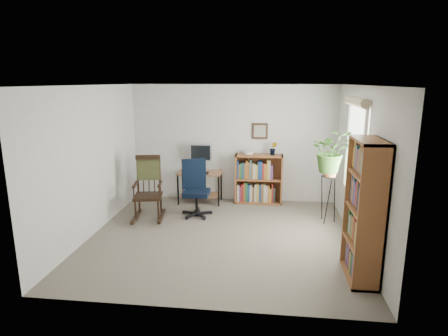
# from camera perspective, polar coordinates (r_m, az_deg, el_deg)

# --- Properties ---
(floor) EXTENTS (4.20, 4.00, 0.00)m
(floor) POSITION_cam_1_polar(r_m,az_deg,el_deg) (6.17, -0.44, -10.39)
(floor) COLOR slate
(floor) RESTS_ON ground
(ceiling) EXTENTS (4.20, 4.00, 0.00)m
(ceiling) POSITION_cam_1_polar(r_m,az_deg,el_deg) (5.66, -0.48, 12.50)
(ceiling) COLOR silver
(ceiling) RESTS_ON ground
(wall_back) EXTENTS (4.20, 0.00, 2.40)m
(wall_back) POSITION_cam_1_polar(r_m,az_deg,el_deg) (7.75, 1.38, 3.75)
(wall_back) COLOR silver
(wall_back) RESTS_ON ground
(wall_front) EXTENTS (4.20, 0.00, 2.40)m
(wall_front) POSITION_cam_1_polar(r_m,az_deg,el_deg) (3.89, -4.13, -5.82)
(wall_front) COLOR silver
(wall_front) RESTS_ON ground
(wall_left) EXTENTS (0.00, 4.00, 2.40)m
(wall_left) POSITION_cam_1_polar(r_m,az_deg,el_deg) (6.40, -19.46, 1.00)
(wall_left) COLOR silver
(wall_left) RESTS_ON ground
(wall_right) EXTENTS (0.00, 4.00, 2.40)m
(wall_right) POSITION_cam_1_polar(r_m,az_deg,el_deg) (5.92, 20.14, 0.00)
(wall_right) COLOR silver
(wall_right) RESTS_ON ground
(window) EXTENTS (0.12, 1.20, 1.50)m
(window) POSITION_cam_1_polar(r_m,az_deg,el_deg) (6.16, 19.30, 2.46)
(window) COLOR white
(window) RESTS_ON wall_right
(desk) EXTENTS (0.90, 0.50, 0.65)m
(desk) POSITION_cam_1_polar(r_m,az_deg,el_deg) (7.74, -3.67, -2.94)
(desk) COLOR #916140
(desk) RESTS_ON floor
(monitor) EXTENTS (0.46, 0.16, 0.56)m
(monitor) POSITION_cam_1_polar(r_m,az_deg,el_deg) (7.73, -3.55, 1.66)
(monitor) COLOR silver
(monitor) RESTS_ON desk
(keyboard) EXTENTS (0.40, 0.15, 0.02)m
(keyboard) POSITION_cam_1_polar(r_m,az_deg,el_deg) (7.54, -3.87, -0.73)
(keyboard) COLOR black
(keyboard) RESTS_ON desk
(office_chair) EXTENTS (0.76, 0.76, 1.06)m
(office_chair) POSITION_cam_1_polar(r_m,az_deg,el_deg) (6.92, -4.23, -3.11)
(office_chair) COLOR black
(office_chair) RESTS_ON floor
(rocking_chair) EXTENTS (0.77, 1.10, 1.17)m
(rocking_chair) POSITION_cam_1_polar(r_m,az_deg,el_deg) (6.89, -11.56, -2.97)
(rocking_chair) COLOR black
(rocking_chair) RESTS_ON floor
(low_bookshelf) EXTENTS (0.96, 0.32, 1.01)m
(low_bookshelf) POSITION_cam_1_polar(r_m,az_deg,el_deg) (7.69, 5.30, -1.68)
(low_bookshelf) COLOR brown
(low_bookshelf) RESTS_ON floor
(tall_bookshelf) EXTENTS (0.34, 0.78, 1.79)m
(tall_bookshelf) POSITION_cam_1_polar(r_m,az_deg,el_deg) (4.97, 20.58, -6.11)
(tall_bookshelf) COLOR brown
(tall_bookshelf) RESTS_ON floor
(plant_stand) EXTENTS (0.32, 0.32, 0.99)m
(plant_stand) POSITION_cam_1_polar(r_m,az_deg,el_deg) (6.86, 15.61, -4.04)
(plant_stand) COLOR black
(plant_stand) RESTS_ON floor
(spider_plant) EXTENTS (1.69, 1.88, 1.47)m
(spider_plant) POSITION_cam_1_polar(r_m,az_deg,el_deg) (6.63, 16.22, 5.53)
(spider_plant) COLOR #335F21
(spider_plant) RESTS_ON plant_stand
(potted_plant_small) EXTENTS (0.13, 0.24, 0.11)m
(potted_plant_small) POSITION_cam_1_polar(r_m,az_deg,el_deg) (7.58, 7.51, 2.38)
(potted_plant_small) COLOR #335F21
(potted_plant_small) RESTS_ON low_bookshelf
(framed_picture) EXTENTS (0.32, 0.04, 0.32)m
(framed_picture) POSITION_cam_1_polar(r_m,az_deg,el_deg) (7.65, 5.48, 5.61)
(framed_picture) COLOR black
(framed_picture) RESTS_ON wall_back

